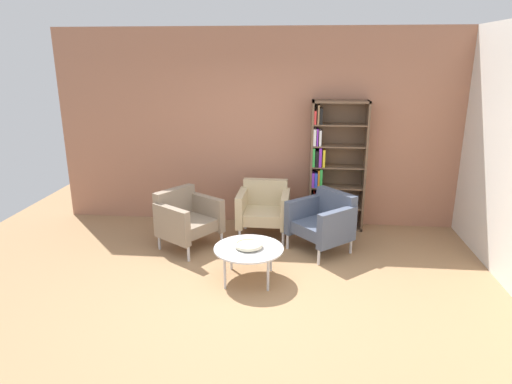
{
  "coord_description": "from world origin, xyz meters",
  "views": [
    {
      "loc": [
        0.47,
        -4.24,
        2.5
      ],
      "look_at": [
        -0.03,
        0.84,
        0.95
      ],
      "focal_mm": 31.58,
      "sensor_mm": 36.0,
      "label": 1
    }
  ],
  "objects_px": {
    "armchair_near_window": "(186,218)",
    "armchair_corner_red": "(323,221)",
    "bookshelf_tall": "(332,167)",
    "coffee_table_low": "(249,250)",
    "armchair_by_bookshelf": "(264,208)",
    "decorative_bowl": "(249,245)"
  },
  "relations": [
    {
      "from": "coffee_table_low",
      "to": "armchair_near_window",
      "type": "distance_m",
      "value": 1.27
    },
    {
      "from": "armchair_by_bookshelf",
      "to": "armchair_near_window",
      "type": "bearing_deg",
      "value": -152.07
    },
    {
      "from": "armchair_near_window",
      "to": "armchair_corner_red",
      "type": "bearing_deg",
      "value": -53.36
    },
    {
      "from": "coffee_table_low",
      "to": "armchair_corner_red",
      "type": "height_order",
      "value": "armchair_corner_red"
    },
    {
      "from": "armchair_by_bookshelf",
      "to": "armchair_corner_red",
      "type": "xyz_separation_m",
      "value": [
        0.82,
        -0.44,
        0.0
      ]
    },
    {
      "from": "decorative_bowl",
      "to": "armchair_near_window",
      "type": "distance_m",
      "value": 1.27
    },
    {
      "from": "armchair_by_bookshelf",
      "to": "armchair_corner_red",
      "type": "relative_size",
      "value": 0.82
    },
    {
      "from": "armchair_corner_red",
      "to": "decorative_bowl",
      "type": "bearing_deg",
      "value": -85.53
    },
    {
      "from": "decorative_bowl",
      "to": "armchair_by_bookshelf",
      "type": "xyz_separation_m",
      "value": [
        0.06,
        1.36,
        -0.02
      ]
    },
    {
      "from": "coffee_table_low",
      "to": "armchair_by_bookshelf",
      "type": "bearing_deg",
      "value": 87.35
    },
    {
      "from": "armchair_corner_red",
      "to": "coffee_table_low",
      "type": "bearing_deg",
      "value": -85.53
    },
    {
      "from": "bookshelf_tall",
      "to": "coffee_table_low",
      "type": "distance_m",
      "value": 2.14
    },
    {
      "from": "coffee_table_low",
      "to": "armchair_near_window",
      "type": "bearing_deg",
      "value": 137.69
    },
    {
      "from": "armchair_corner_red",
      "to": "armchair_near_window",
      "type": "relative_size",
      "value": 1.01
    },
    {
      "from": "coffee_table_low",
      "to": "armchair_near_window",
      "type": "height_order",
      "value": "armchair_near_window"
    },
    {
      "from": "armchair_by_bookshelf",
      "to": "armchair_corner_red",
      "type": "height_order",
      "value": "same"
    },
    {
      "from": "decorative_bowl",
      "to": "armchair_by_bookshelf",
      "type": "relative_size",
      "value": 0.41
    },
    {
      "from": "armchair_by_bookshelf",
      "to": "armchair_near_window",
      "type": "xyz_separation_m",
      "value": [
        -1.0,
        -0.51,
        0.0
      ]
    },
    {
      "from": "bookshelf_tall",
      "to": "coffee_table_low",
      "type": "xyz_separation_m",
      "value": [
        -1.02,
        -1.79,
        -0.57
      ]
    },
    {
      "from": "armchair_by_bookshelf",
      "to": "bookshelf_tall",
      "type": "bearing_deg",
      "value": 24.92
    },
    {
      "from": "bookshelf_tall",
      "to": "decorative_bowl",
      "type": "bearing_deg",
      "value": -119.77
    },
    {
      "from": "armchair_near_window",
      "to": "decorative_bowl",
      "type": "bearing_deg",
      "value": -97.98
    }
  ]
}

